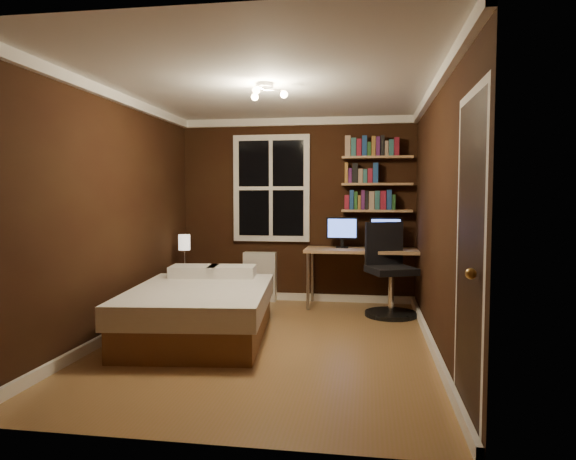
# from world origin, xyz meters

# --- Properties ---
(floor) EXTENTS (4.20, 4.20, 0.00)m
(floor) POSITION_xyz_m (0.00, 0.00, 0.00)
(floor) COLOR olive
(floor) RESTS_ON ground
(wall_back) EXTENTS (3.20, 0.04, 2.50)m
(wall_back) POSITION_xyz_m (0.00, 2.10, 1.25)
(wall_back) COLOR black
(wall_back) RESTS_ON ground
(wall_left) EXTENTS (0.04, 4.20, 2.50)m
(wall_left) POSITION_xyz_m (-1.60, 0.00, 1.25)
(wall_left) COLOR black
(wall_left) RESTS_ON ground
(wall_right) EXTENTS (0.04, 4.20, 2.50)m
(wall_right) POSITION_xyz_m (1.60, 0.00, 1.25)
(wall_right) COLOR black
(wall_right) RESTS_ON ground
(ceiling) EXTENTS (3.20, 4.20, 0.02)m
(ceiling) POSITION_xyz_m (0.00, 0.00, 2.50)
(ceiling) COLOR white
(ceiling) RESTS_ON wall_back
(window) EXTENTS (1.06, 0.06, 1.46)m
(window) POSITION_xyz_m (-0.35, 2.06, 1.55)
(window) COLOR white
(window) RESTS_ON wall_back
(door) EXTENTS (0.03, 0.82, 2.05)m
(door) POSITION_xyz_m (1.59, -1.55, 1.02)
(door) COLOR black
(door) RESTS_ON ground
(door_knob) EXTENTS (0.06, 0.06, 0.06)m
(door_knob) POSITION_xyz_m (1.55, -1.85, 1.00)
(door_knob) COLOR tan
(door_knob) RESTS_ON door
(ceiling_fixture) EXTENTS (0.44, 0.44, 0.18)m
(ceiling_fixture) POSITION_xyz_m (0.00, -0.10, 2.40)
(ceiling_fixture) COLOR beige
(ceiling_fixture) RESTS_ON ceiling
(bookshelf_lower) EXTENTS (0.92, 0.22, 0.03)m
(bookshelf_lower) POSITION_xyz_m (1.08, 1.98, 1.25)
(bookshelf_lower) COLOR #9F7D4D
(bookshelf_lower) RESTS_ON wall_back
(books_row_lower) EXTENTS (0.66, 0.16, 0.23)m
(books_row_lower) POSITION_xyz_m (1.08, 1.98, 1.38)
(books_row_lower) COLOR maroon
(books_row_lower) RESTS_ON bookshelf_lower
(bookshelf_middle) EXTENTS (0.92, 0.22, 0.03)m
(bookshelf_middle) POSITION_xyz_m (1.08, 1.98, 1.60)
(bookshelf_middle) COLOR #9F7D4D
(bookshelf_middle) RESTS_ON wall_back
(books_row_middle) EXTENTS (0.42, 0.16, 0.23)m
(books_row_middle) POSITION_xyz_m (1.08, 1.98, 1.73)
(books_row_middle) COLOR navy
(books_row_middle) RESTS_ON bookshelf_middle
(bookshelf_upper) EXTENTS (0.92, 0.22, 0.03)m
(bookshelf_upper) POSITION_xyz_m (1.08, 1.98, 1.95)
(bookshelf_upper) COLOR #9F7D4D
(bookshelf_upper) RESTS_ON wall_back
(books_row_upper) EXTENTS (0.66, 0.16, 0.23)m
(books_row_upper) POSITION_xyz_m (1.08, 1.98, 2.08)
(books_row_upper) COLOR #255626
(books_row_upper) RESTS_ON bookshelf_upper
(bed) EXTENTS (1.56, 2.03, 0.64)m
(bed) POSITION_xyz_m (-0.72, 0.10, 0.27)
(bed) COLOR brown
(bed) RESTS_ON ground
(nightstand) EXTENTS (0.52, 0.52, 0.51)m
(nightstand) POSITION_xyz_m (-1.38, 1.43, 0.26)
(nightstand) COLOR brown
(nightstand) RESTS_ON ground
(bedside_lamp) EXTENTS (0.15, 0.15, 0.44)m
(bedside_lamp) POSITION_xyz_m (-1.38, 1.43, 0.73)
(bedside_lamp) COLOR #F6E6CF
(bedside_lamp) RESTS_ON nightstand
(radiator) EXTENTS (0.45, 0.16, 0.67)m
(radiator) POSITION_xyz_m (-0.50, 1.98, 0.34)
(radiator) COLOR silver
(radiator) RESTS_ON ground
(desk) EXTENTS (1.61, 0.60, 0.76)m
(desk) POSITION_xyz_m (0.97, 1.78, 0.70)
(desk) COLOR #9F7D4D
(desk) RESTS_ON ground
(monitor_left) EXTENTS (0.41, 0.12, 0.40)m
(monitor_left) POSITION_xyz_m (0.63, 1.86, 0.97)
(monitor_left) COLOR black
(monitor_left) RESTS_ON desk
(monitor_right) EXTENTS (0.41, 0.12, 0.40)m
(monitor_right) POSITION_xyz_m (1.20, 1.86, 0.97)
(monitor_right) COLOR black
(monitor_right) RESTS_ON desk
(desk_lamp) EXTENTS (0.14, 0.32, 0.44)m
(desk_lamp) POSITION_xyz_m (1.67, 1.60, 0.98)
(desk_lamp) COLOR silver
(desk_lamp) RESTS_ON desk
(office_chair) EXTENTS (0.66, 0.66, 1.13)m
(office_chair) POSITION_xyz_m (1.23, 1.38, 0.44)
(office_chair) COLOR black
(office_chair) RESTS_ON ground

